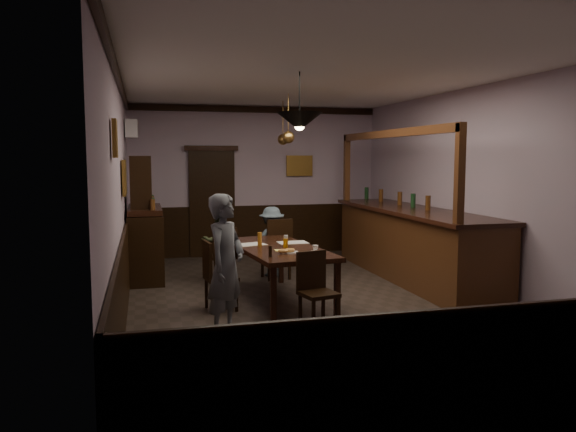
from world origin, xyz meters
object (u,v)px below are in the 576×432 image
object	(u,v)px
chair_far_left	(223,253)
person_seated_right	(272,241)
chair_far_right	(277,246)
chair_near	(315,286)
dining_table	(278,251)
bar_counter	(412,242)
pendant_brass_mid	(288,137)
person_standing	(226,265)
chair_side	(215,273)
pendant_iron	(299,122)
soda_can	(286,243)
sideboard	(145,230)
person_seated_left	(219,241)
pendant_brass_far	(283,140)
coffee_cup	(315,248)

from	to	relation	value
chair_far_left	person_seated_right	distance (m)	0.94
chair_far_right	chair_near	world-z (taller)	chair_far_right
dining_table	bar_counter	size ratio (longest dim) A/B	0.53
dining_table	chair_far_left	bearing A→B (deg)	115.49
dining_table	pendant_brass_mid	xyz separation A→B (m)	(0.55, 1.52, 1.61)
chair_near	person_standing	size ratio (longest dim) A/B	0.56
chair_side	person_seated_right	xyz separation A→B (m)	(1.18, 1.89, 0.08)
person_seated_right	chair_far_right	bearing A→B (deg)	91.28
pendant_iron	pendant_brass_mid	xyz separation A→B (m)	(0.46, 2.32, -0.11)
person_standing	soda_can	world-z (taller)	person_standing
chair_side	person_seated_right	distance (m)	2.23
chair_near	person_seated_right	xyz separation A→B (m)	(0.14, 2.91, 0.09)
chair_far_left	pendant_brass_mid	size ratio (longest dim) A/B	1.10
dining_table	pendant_brass_mid	distance (m)	2.28
soda_can	sideboard	world-z (taller)	sideboard
chair_far_left	chair_far_right	xyz separation A→B (m)	(0.89, 0.09, 0.05)
person_seated_left	bar_counter	xyz separation A→B (m)	(3.05, -0.68, -0.02)
chair_far_right	chair_side	distance (m)	2.01
soda_can	pendant_brass_far	xyz separation A→B (m)	(0.65, 2.77, 1.49)
coffee_cup	person_seated_right	bearing A→B (deg)	86.59
person_seated_right	pendant_brass_mid	size ratio (longest dim) A/B	1.43
pendant_iron	pendant_brass_mid	world-z (taller)	same
chair_near	person_seated_left	bearing A→B (deg)	92.13
person_standing	pendant_iron	distance (m)	1.98
person_standing	pendant_brass_mid	distance (m)	3.56
person_seated_left	soda_can	world-z (taller)	person_seated_left
coffee_cup	pendant_brass_mid	distance (m)	2.54
chair_far_right	chair_near	xyz separation A→B (m)	(-0.18, -2.63, -0.06)
sideboard	bar_counter	bearing A→B (deg)	-14.78
chair_far_right	chair_far_left	bearing A→B (deg)	-0.90
coffee_cup	soda_can	xyz separation A→B (m)	(-0.29, 0.44, 0.01)
person_seated_left	pendant_brass_mid	xyz separation A→B (m)	(1.16, 0.03, 1.67)
person_standing	bar_counter	xyz separation A→B (m)	(3.35, 2.17, -0.18)
person_standing	bar_counter	bearing A→B (deg)	-19.97
chair_near	soda_can	size ratio (longest dim) A/B	7.39
coffee_cup	person_standing	bearing A→B (deg)	-153.23
dining_table	person_seated_right	size ratio (longest dim) A/B	1.98
person_seated_left	pendant_brass_mid	distance (m)	2.03
person_seated_right	pendant_iron	size ratio (longest dim) A/B	1.64
soda_can	bar_counter	xyz separation A→B (m)	(2.35, 0.89, -0.20)
chair_far_left	pendant_iron	size ratio (longest dim) A/B	1.27
dining_table	soda_can	xyz separation A→B (m)	(0.09, -0.08, 0.12)
chair_near	soda_can	world-z (taller)	chair_near
person_seated_right	chair_far_left	bearing A→B (deg)	18.15
person_standing	person_seated_left	world-z (taller)	person_standing
chair_near	person_seated_left	distance (m)	2.91
soda_can	pendant_iron	xyz separation A→B (m)	(-0.01, -0.71, 1.59)
chair_far_right	coffee_cup	world-z (taller)	chair_far_right
chair_far_left	pendant_brass_far	bearing A→B (deg)	-141.32
sideboard	pendant_brass_far	bearing A→B (deg)	16.90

